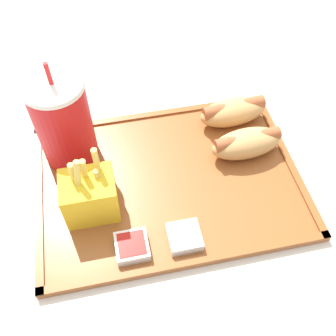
{
  "coord_description": "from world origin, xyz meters",
  "views": [
    {
      "loc": [
        -0.04,
        -0.33,
        1.26
      ],
      "look_at": [
        0.04,
        0.03,
        0.77
      ],
      "focal_mm": 42.0,
      "sensor_mm": 36.0,
      "label": 1
    }
  ],
  "objects_px": {
    "soda_cup": "(63,121)",
    "hot_dog_far": "(233,111)",
    "fries_carton": "(89,192)",
    "hot_dog_near": "(247,143)",
    "sauce_cup_mayo": "(184,237)",
    "sauce_cup_ketchup": "(132,246)"
  },
  "relations": [
    {
      "from": "soda_cup",
      "to": "hot_dog_far",
      "type": "distance_m",
      "value": 0.3
    },
    {
      "from": "soda_cup",
      "to": "fries_carton",
      "type": "distance_m",
      "value": 0.12
    },
    {
      "from": "soda_cup",
      "to": "hot_dog_near",
      "type": "height_order",
      "value": "soda_cup"
    },
    {
      "from": "soda_cup",
      "to": "sauce_cup_mayo",
      "type": "bearing_deg",
      "value": -52.93
    },
    {
      "from": "hot_dog_far",
      "to": "sauce_cup_ketchup",
      "type": "xyz_separation_m",
      "value": [
        -0.22,
        -0.22,
        -0.02
      ]
    },
    {
      "from": "soda_cup",
      "to": "sauce_cup_ketchup",
      "type": "bearing_deg",
      "value": -69.67
    },
    {
      "from": "fries_carton",
      "to": "sauce_cup_mayo",
      "type": "xyz_separation_m",
      "value": [
        0.13,
        -0.08,
        -0.03
      ]
    },
    {
      "from": "fries_carton",
      "to": "sauce_cup_ketchup",
      "type": "height_order",
      "value": "fries_carton"
    },
    {
      "from": "soda_cup",
      "to": "hot_dog_far",
      "type": "height_order",
      "value": "soda_cup"
    },
    {
      "from": "soda_cup",
      "to": "hot_dog_near",
      "type": "bearing_deg",
      "value": -11.47
    },
    {
      "from": "soda_cup",
      "to": "sauce_cup_ketchup",
      "type": "height_order",
      "value": "soda_cup"
    },
    {
      "from": "hot_dog_far",
      "to": "hot_dog_near",
      "type": "relative_size",
      "value": 1.01
    },
    {
      "from": "hot_dog_far",
      "to": "sauce_cup_mayo",
      "type": "bearing_deg",
      "value": -122.82
    },
    {
      "from": "fries_carton",
      "to": "hot_dog_near",
      "type": "bearing_deg",
      "value": 11.87
    },
    {
      "from": "sauce_cup_ketchup",
      "to": "soda_cup",
      "type": "bearing_deg",
      "value": 110.33
    },
    {
      "from": "hot_dog_near",
      "to": "sauce_cup_ketchup",
      "type": "bearing_deg",
      "value": -147.08
    },
    {
      "from": "hot_dog_near",
      "to": "sauce_cup_ketchup",
      "type": "distance_m",
      "value": 0.26
    },
    {
      "from": "hot_dog_near",
      "to": "fries_carton",
      "type": "distance_m",
      "value": 0.27
    },
    {
      "from": "fries_carton",
      "to": "sauce_cup_ketchup",
      "type": "relative_size",
      "value": 2.45
    },
    {
      "from": "soda_cup",
      "to": "fries_carton",
      "type": "relative_size",
      "value": 1.64
    },
    {
      "from": "soda_cup",
      "to": "hot_dog_far",
      "type": "bearing_deg",
      "value": 3.29
    },
    {
      "from": "hot_dog_far",
      "to": "sauce_cup_ketchup",
      "type": "relative_size",
      "value": 2.69
    }
  ]
}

